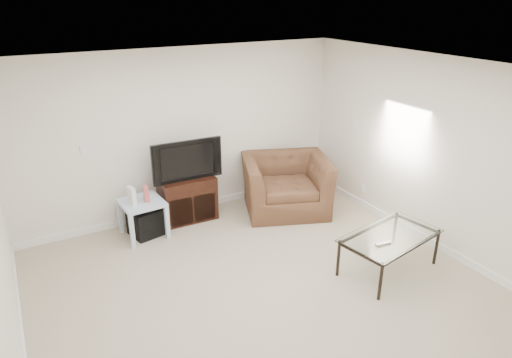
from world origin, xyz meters
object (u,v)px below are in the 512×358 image
tv_stand (187,197)px  side_table (143,218)px  recliner (286,176)px  television (185,158)px  coffee_table (388,252)px  subwoofer (146,222)px

tv_stand → side_table: bearing=-161.3°
side_table → recliner: size_ratio=0.43×
television → coffee_table: 3.08m
tv_stand → recliner: 1.55m
tv_stand → side_table: tv_stand is taller
tv_stand → coffee_table: size_ratio=0.65×
recliner → television: bearing=-175.9°
recliner → coffee_table: bearing=-63.6°
side_table → coffee_table: bearing=-44.2°
tv_stand → coffee_table: 3.02m
tv_stand → television: 0.63m
television → side_table: 1.03m
tv_stand → recliner: (1.46, -0.49, 0.23)m
subwoofer → recliner: (2.16, -0.28, 0.38)m
tv_stand → television: (-0.00, -0.03, 0.63)m
side_table → recliner: 2.23m
recliner → coffee_table: size_ratio=1.05×
subwoofer → coffee_table: size_ratio=0.33×
subwoofer → recliner: bearing=-7.4°
tv_stand → side_table: (-0.74, -0.23, -0.07)m
side_table → recliner: (2.19, -0.26, 0.30)m
television → subwoofer: bearing=-164.2°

